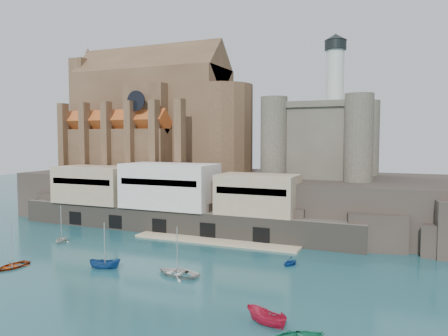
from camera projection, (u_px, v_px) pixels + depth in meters
ground at (147, 269)px, 59.68m from camera, size 300.00×300.00×0.00m
promontory at (246, 198)px, 95.50m from camera, size 100.00×36.00×10.00m
quay at (168, 200)px, 84.42m from camera, size 70.00×12.00×13.05m
church at (157, 121)px, 106.02m from camera, size 47.00×25.93×30.51m
castle_keep at (323, 136)px, 89.73m from camera, size 21.20×21.20×29.30m
boat_0 at (12, 267)px, 60.60m from camera, size 3.61×1.07×5.04m
boat_2 at (105, 268)px, 60.20m from camera, size 2.13×2.10×4.41m
boat_4 at (62, 242)px, 75.27m from camera, size 3.29×2.38×3.46m
boat_5 at (266, 324)px, 42.12m from camera, size 2.25×2.23×4.62m
boat_6 at (177, 275)px, 57.26m from camera, size 1.93×4.57×6.19m
boat_7 at (290, 265)px, 61.76m from camera, size 2.94×2.40×2.95m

